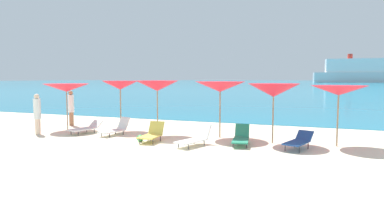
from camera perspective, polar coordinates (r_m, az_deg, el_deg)
name	(u,v)px	position (r m, az deg, el deg)	size (l,w,h in m)	color
ground_plane	(227,121)	(20.40, 6.01, -2.29)	(50.00, 100.00, 0.30)	beige
ocean_water	(313,82)	(237.75, 20.02, 4.19)	(650.00, 440.00, 0.02)	teal
umbrella_0	(66,88)	(16.98, -20.79, 3.27)	(2.24, 2.24, 2.22)	#9E7F59
umbrella_1	(120,85)	(16.00, -12.25, 3.84)	(1.74, 1.74, 2.36)	#9E7F59
umbrella_2	(157,86)	(14.41, -6.00, 3.81)	(2.02, 2.02, 2.37)	#9E7F59
umbrella_3	(220,87)	(13.78, 4.86, 3.65)	(2.19, 2.19, 2.34)	#9E7F59
umbrella_4	(274,90)	(12.88, 13.85, 2.97)	(2.13, 2.13, 2.27)	#9E7F59
umbrella_5	(339,91)	(13.02, 23.92, 2.76)	(2.09, 2.09, 2.21)	#9E7F59
lounge_chair_0	(152,134)	(13.05, -6.89, -4.40)	(0.71, 1.34, 0.74)	#D8BF4C
lounge_chair_1	(299,141)	(12.17, 17.87, -5.40)	(1.01, 1.62, 0.58)	#1E478C
lounge_chair_2	(116,129)	(14.90, -12.99, -3.48)	(0.81, 1.56, 0.73)	white
lounge_chair_3	(241,137)	(12.55, 8.45, -5.00)	(0.80, 1.71, 0.68)	#268C66
lounge_chair_4	(195,138)	(12.19, 0.49, -5.17)	(1.01, 1.64, 0.75)	white
lounge_chair_5	(86,128)	(15.67, -17.81, -3.26)	(0.98, 1.66, 0.53)	white
beachgoer_0	(37,113)	(16.09, -25.06, -0.73)	(0.30, 0.30, 1.79)	beige
beachgoer_1	(71,107)	(18.45, -20.08, 0.20)	(0.30, 0.30, 1.83)	#A3704C
beach_ball	(140,138)	(13.15, -8.89, -5.15)	(0.28, 0.28, 0.28)	#3FB259
cruise_ship	(362,72)	(229.77, 27.15, 5.53)	(56.40, 15.21, 17.59)	silver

